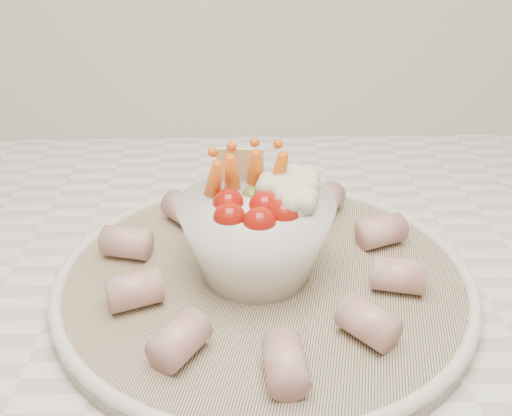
{
  "coord_description": "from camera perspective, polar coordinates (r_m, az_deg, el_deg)",
  "views": [
    {
      "loc": [
        -0.0,
        0.91,
        1.24
      ],
      "look_at": [
        0.01,
        1.36,
        1.0
      ],
      "focal_mm": 40.0,
      "sensor_mm": 36.0,
      "label": 1
    }
  ],
  "objects": [
    {
      "name": "serving_platter",
      "position": [
        0.54,
        0.83,
        -6.87
      ],
      "size": [
        0.46,
        0.46,
        0.02
      ],
      "color": "navy",
      "rests_on": "kitchen_counter"
    },
    {
      "name": "veggie_bowl",
      "position": [
        0.51,
        0.17,
        -2.34
      ],
      "size": [
        0.14,
        0.14,
        0.11
      ],
      "color": "white",
      "rests_on": "serving_platter"
    },
    {
      "name": "cured_meat_rolls",
      "position": [
        0.53,
        0.76,
        -5.12
      ],
      "size": [
        0.3,
        0.3,
        0.03
      ],
      "color": "#A64B4F",
      "rests_on": "serving_platter"
    }
  ]
}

